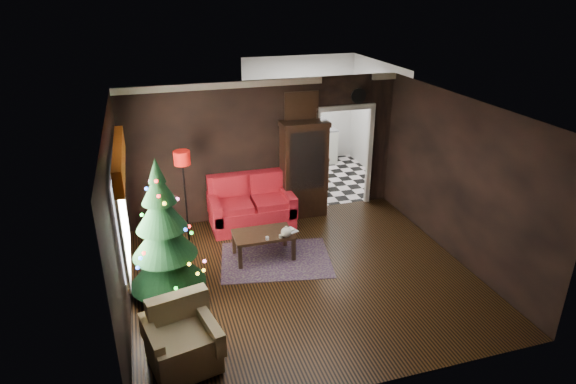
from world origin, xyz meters
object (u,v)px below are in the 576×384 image
object	(u,v)px
loveseat	(252,203)
teapot	(286,232)
curio_cabinet	(304,171)
wall_clock	(358,96)
christmas_tree	(163,233)
coffee_table	(263,245)
kitchen_table	(310,171)
armchair	(182,337)
floor_lamp	(186,200)

from	to	relation	value
loveseat	teapot	distance (m)	1.52
curio_cabinet	teapot	world-z (taller)	curio_cabinet
loveseat	wall_clock	distance (m)	3.04
christmas_tree	coffee_table	bearing A→B (deg)	20.19
curio_cabinet	wall_clock	bearing A→B (deg)	8.53
loveseat	christmas_tree	xyz separation A→B (m)	(-1.76, -1.87, 0.55)
kitchen_table	coffee_table	bearing A→B (deg)	-123.00
coffee_table	loveseat	bearing A→B (deg)	86.19
armchair	coffee_table	world-z (taller)	armchair
floor_lamp	curio_cabinet	bearing A→B (deg)	10.84
wall_clock	coffee_table	bearing A→B (deg)	-145.85
floor_lamp	christmas_tree	distance (m)	1.71
curio_cabinet	floor_lamp	size ratio (longest dim) A/B	1.02
coffee_table	kitchen_table	world-z (taller)	kitchen_table
floor_lamp	coffee_table	world-z (taller)	floor_lamp
christmas_tree	kitchen_table	size ratio (longest dim) A/B	2.95
christmas_tree	armchair	bearing A→B (deg)	-88.15
floor_lamp	kitchen_table	size ratio (longest dim) A/B	2.49
floor_lamp	teapot	distance (m)	2.00
kitchen_table	curio_cabinet	bearing A→B (deg)	-114.44
curio_cabinet	christmas_tree	world-z (taller)	christmas_tree
curio_cabinet	teapot	bearing A→B (deg)	-117.39
loveseat	curio_cabinet	world-z (taller)	curio_cabinet
christmas_tree	armchair	distance (m)	1.80
wall_clock	curio_cabinet	bearing A→B (deg)	-171.47
coffee_table	kitchen_table	xyz separation A→B (m)	(1.88, 2.90, 0.13)
armchair	curio_cabinet	bearing A→B (deg)	40.45
curio_cabinet	armchair	bearing A→B (deg)	-127.02
armchair	coffee_table	distance (m)	2.84
floor_lamp	kitchen_table	world-z (taller)	floor_lamp
loveseat	coffee_table	distance (m)	1.28
christmas_tree	coffee_table	xyz separation A→B (m)	(1.68, 0.62, -0.81)
teapot	kitchen_table	xyz separation A→B (m)	(1.54, 3.15, -0.19)
teapot	wall_clock	bearing A→B (deg)	42.23
coffee_table	floor_lamp	bearing A→B (deg)	139.91
armchair	wall_clock	size ratio (longest dim) A/B	2.64
curio_cabinet	wall_clock	distance (m)	1.88
loveseat	kitchen_table	size ratio (longest dim) A/B	2.27
loveseat	teapot	xyz separation A→B (m)	(0.26, -1.50, 0.07)
loveseat	curio_cabinet	xyz separation A→B (m)	(1.15, 0.22, 0.45)
floor_lamp	christmas_tree	size ratio (longest dim) A/B	0.84
armchair	teapot	xyz separation A→B (m)	(1.97, 2.07, 0.11)
curio_cabinet	teapot	xyz separation A→B (m)	(-0.89, -1.72, -0.38)
teapot	christmas_tree	bearing A→B (deg)	-169.61
loveseat	floor_lamp	xyz separation A→B (m)	(-1.28, -0.24, 0.33)
curio_cabinet	armchair	xyz separation A→B (m)	(-2.86, -3.79, -0.49)
floor_lamp	christmas_tree	xyz separation A→B (m)	(-0.48, -1.62, 0.22)
wall_clock	kitchen_table	size ratio (longest dim) A/B	0.43
armchair	wall_clock	xyz separation A→B (m)	(4.06, 3.97, 1.92)
loveseat	wall_clock	xyz separation A→B (m)	(2.35, 0.40, 1.88)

